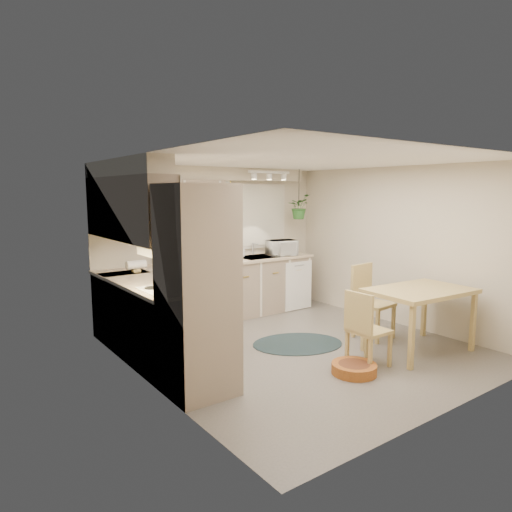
% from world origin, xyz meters
% --- Properties ---
extents(floor, '(4.20, 4.20, 0.00)m').
position_xyz_m(floor, '(0.00, 0.00, 0.00)').
color(floor, '#6A645D').
rests_on(floor, ground).
extents(ceiling, '(4.20, 4.20, 0.00)m').
position_xyz_m(ceiling, '(0.00, 0.00, 2.40)').
color(ceiling, white).
rests_on(ceiling, wall_back).
extents(wall_back, '(4.00, 0.04, 2.40)m').
position_xyz_m(wall_back, '(0.00, 2.10, 1.20)').
color(wall_back, beige).
rests_on(wall_back, floor).
extents(wall_front, '(4.00, 0.04, 2.40)m').
position_xyz_m(wall_front, '(0.00, -2.10, 1.20)').
color(wall_front, beige).
rests_on(wall_front, floor).
extents(wall_left, '(0.04, 4.20, 2.40)m').
position_xyz_m(wall_left, '(-2.00, 0.00, 1.20)').
color(wall_left, beige).
rests_on(wall_left, floor).
extents(wall_right, '(0.04, 4.20, 2.40)m').
position_xyz_m(wall_right, '(2.00, 0.00, 1.20)').
color(wall_right, beige).
rests_on(wall_right, floor).
extents(base_cab_left, '(0.60, 1.85, 0.90)m').
position_xyz_m(base_cab_left, '(-1.70, 0.88, 0.45)').
color(base_cab_left, gray).
rests_on(base_cab_left, floor).
extents(base_cab_back, '(3.60, 0.60, 0.90)m').
position_xyz_m(base_cab_back, '(-0.20, 1.80, 0.45)').
color(base_cab_back, gray).
rests_on(base_cab_back, floor).
extents(counter_left, '(0.64, 1.89, 0.04)m').
position_xyz_m(counter_left, '(-1.69, 0.88, 0.92)').
color(counter_left, '#CEB096').
rests_on(counter_left, base_cab_left).
extents(counter_back, '(3.64, 0.64, 0.04)m').
position_xyz_m(counter_back, '(-0.20, 1.79, 0.92)').
color(counter_back, '#CEB096').
rests_on(counter_back, base_cab_back).
extents(oven_stack, '(0.65, 0.65, 2.10)m').
position_xyz_m(oven_stack, '(-1.68, -0.38, 1.05)').
color(oven_stack, gray).
rests_on(oven_stack, floor).
extents(wall_oven_face, '(0.02, 0.56, 0.58)m').
position_xyz_m(wall_oven_face, '(-1.35, -0.38, 1.05)').
color(wall_oven_face, white).
rests_on(wall_oven_face, oven_stack).
extents(upper_cab_left, '(0.35, 2.00, 0.75)m').
position_xyz_m(upper_cab_left, '(-1.82, 1.00, 1.83)').
color(upper_cab_left, gray).
rests_on(upper_cab_left, wall_left).
extents(upper_cab_back, '(2.00, 0.35, 0.75)m').
position_xyz_m(upper_cab_back, '(-1.00, 1.93, 1.83)').
color(upper_cab_back, gray).
rests_on(upper_cab_back, wall_back).
extents(soffit_left, '(0.30, 2.00, 0.20)m').
position_xyz_m(soffit_left, '(-1.85, 1.00, 2.30)').
color(soffit_left, beige).
rests_on(soffit_left, wall_left).
extents(soffit_back, '(3.60, 0.30, 0.20)m').
position_xyz_m(soffit_back, '(-0.20, 1.95, 2.30)').
color(soffit_back, beige).
rests_on(soffit_back, wall_back).
extents(cooktop, '(0.52, 0.58, 0.02)m').
position_xyz_m(cooktop, '(-1.68, 0.30, 0.94)').
color(cooktop, white).
rests_on(cooktop, counter_left).
extents(range_hood, '(0.40, 0.60, 0.14)m').
position_xyz_m(range_hood, '(-1.70, 0.30, 1.40)').
color(range_hood, white).
rests_on(range_hood, upper_cab_left).
extents(window_blinds, '(1.40, 0.02, 1.00)m').
position_xyz_m(window_blinds, '(0.70, 2.07, 1.60)').
color(window_blinds, silver).
rests_on(window_blinds, wall_back).
extents(window_frame, '(1.50, 0.02, 1.10)m').
position_xyz_m(window_frame, '(0.70, 2.08, 1.60)').
color(window_frame, beige).
rests_on(window_frame, wall_back).
extents(sink, '(0.70, 0.48, 0.10)m').
position_xyz_m(sink, '(0.70, 1.80, 0.90)').
color(sink, '#ABADB3').
rests_on(sink, counter_back).
extents(dishwasher_front, '(0.58, 0.02, 0.83)m').
position_xyz_m(dishwasher_front, '(1.30, 1.49, 0.42)').
color(dishwasher_front, white).
rests_on(dishwasher_front, base_cab_back).
extents(track_light_bar, '(0.80, 0.04, 0.04)m').
position_xyz_m(track_light_bar, '(0.70, 1.55, 2.33)').
color(track_light_bar, white).
rests_on(track_light_bar, ceiling).
extents(wall_clock, '(0.30, 0.03, 0.30)m').
position_xyz_m(wall_clock, '(0.15, 2.07, 2.18)').
color(wall_clock, gold).
rests_on(wall_clock, wall_back).
extents(dining_table, '(1.34, 0.95, 0.81)m').
position_xyz_m(dining_table, '(1.18, -0.95, 0.41)').
color(dining_table, tan).
rests_on(dining_table, floor).
extents(chair_left, '(0.42, 0.42, 0.90)m').
position_xyz_m(chair_left, '(0.28, -0.91, 0.45)').
color(chair_left, tan).
rests_on(chair_left, floor).
extents(chair_back, '(0.52, 0.52, 1.02)m').
position_xyz_m(chair_back, '(1.15, -0.26, 0.51)').
color(chair_back, tan).
rests_on(chair_back, floor).
extents(braided_rug, '(1.48, 1.32, 0.01)m').
position_xyz_m(braided_rug, '(0.11, 0.15, 0.01)').
color(braided_rug, black).
rests_on(braided_rug, floor).
extents(pet_bed, '(0.64, 0.64, 0.12)m').
position_xyz_m(pet_bed, '(-0.04, -0.98, 0.06)').
color(pet_bed, '#A75621').
rests_on(pet_bed, floor).
extents(microwave, '(0.53, 0.37, 0.32)m').
position_xyz_m(microwave, '(1.09, 1.70, 1.10)').
color(microwave, white).
rests_on(microwave, counter_back).
extents(soap_bottle, '(0.13, 0.22, 0.09)m').
position_xyz_m(soap_bottle, '(0.42, 1.95, 0.99)').
color(soap_bottle, white).
rests_on(soap_bottle, counter_back).
extents(hanging_plant, '(0.53, 0.55, 0.33)m').
position_xyz_m(hanging_plant, '(1.46, 1.70, 1.72)').
color(hanging_plant, '#2D6528').
rests_on(hanging_plant, ceiling).
extents(coffee_maker, '(0.20, 0.23, 0.29)m').
position_xyz_m(coffee_maker, '(-0.87, 1.80, 1.08)').
color(coffee_maker, black).
rests_on(coffee_maker, counter_back).
extents(toaster, '(0.33, 0.23, 0.18)m').
position_xyz_m(toaster, '(-0.69, 1.82, 1.03)').
color(toaster, '#ABADB3').
rests_on(toaster, counter_back).
extents(knife_block, '(0.11, 0.11, 0.21)m').
position_xyz_m(knife_block, '(-0.19, 1.85, 1.04)').
color(knife_block, tan).
rests_on(knife_block, counter_back).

